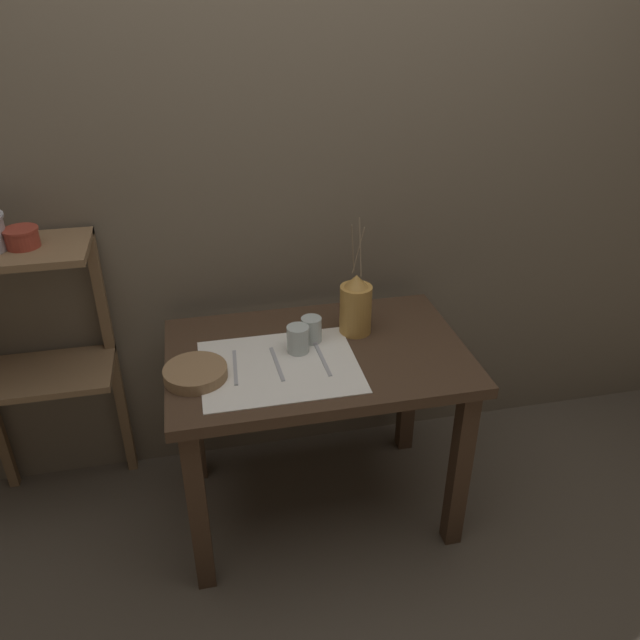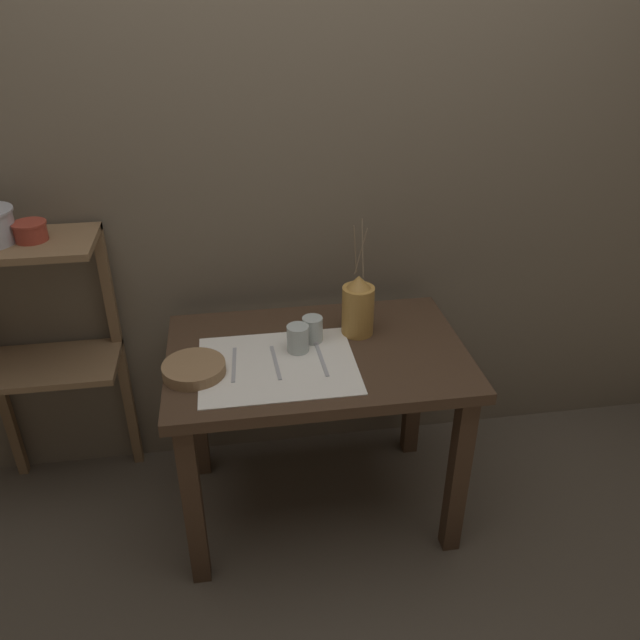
% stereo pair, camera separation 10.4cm
% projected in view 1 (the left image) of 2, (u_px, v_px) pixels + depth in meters
% --- Properties ---
extents(ground_plane, '(12.00, 12.00, 0.00)m').
position_uv_depth(ground_plane, '(318.00, 504.00, 2.45)').
color(ground_plane, brown).
extents(stone_wall_back, '(7.00, 0.06, 2.40)m').
position_uv_depth(stone_wall_back, '(292.00, 172.00, 2.23)').
color(stone_wall_back, '#6B5E4C').
rests_on(stone_wall_back, ground_plane).
extents(wooden_table, '(1.01, 0.65, 0.71)m').
position_uv_depth(wooden_table, '(317.00, 379.00, 2.16)').
color(wooden_table, '#422D1E').
rests_on(wooden_table, ground_plane).
extents(wooden_shelf_unit, '(0.50, 0.29, 1.07)m').
position_uv_depth(wooden_shelf_unit, '(31.00, 333.00, 2.15)').
color(wooden_shelf_unit, brown).
rests_on(wooden_shelf_unit, ground_plane).
extents(linen_cloth, '(0.51, 0.41, 0.00)m').
position_uv_depth(linen_cloth, '(279.00, 366.00, 2.02)').
color(linen_cloth, white).
rests_on(linen_cloth, wooden_table).
extents(pitcher_with_flowers, '(0.11, 0.11, 0.42)m').
position_uv_depth(pitcher_with_flowers, '(356.00, 306.00, 2.17)').
color(pitcher_with_flowers, '#B7843D').
rests_on(pitcher_with_flowers, wooden_table).
extents(wooden_bowl, '(0.20, 0.20, 0.04)m').
position_uv_depth(wooden_bowl, '(195.00, 373.00, 1.95)').
color(wooden_bowl, '#8E6B47').
rests_on(wooden_bowl, wooden_table).
extents(glass_tumbler_near, '(0.07, 0.07, 0.09)m').
position_uv_depth(glass_tumbler_near, '(298.00, 339.00, 2.08)').
color(glass_tumbler_near, '#B7C1BC').
rests_on(glass_tumbler_near, wooden_table).
extents(glass_tumbler_far, '(0.07, 0.07, 0.09)m').
position_uv_depth(glass_tumbler_far, '(311.00, 329.00, 2.14)').
color(glass_tumbler_far, '#B7C1BC').
rests_on(glass_tumbler_far, wooden_table).
extents(knife_center, '(0.02, 0.20, 0.00)m').
position_uv_depth(knife_center, '(235.00, 367.00, 2.01)').
color(knife_center, '#A8A8AD').
rests_on(knife_center, wooden_table).
extents(fork_inner, '(0.02, 0.20, 0.00)m').
position_uv_depth(fork_inner, '(277.00, 364.00, 2.03)').
color(fork_inner, '#A8A8AD').
rests_on(fork_inner, wooden_table).
extents(spoon_inner, '(0.02, 0.21, 0.02)m').
position_uv_depth(spoon_inner, '(318.00, 349.00, 2.10)').
color(spoon_inner, '#A8A8AD').
rests_on(spoon_inner, wooden_table).
extents(metal_pot_small, '(0.11, 0.11, 0.06)m').
position_uv_depth(metal_pot_small, '(22.00, 237.00, 1.95)').
color(metal_pot_small, '#9E3828').
rests_on(metal_pot_small, wooden_shelf_unit).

